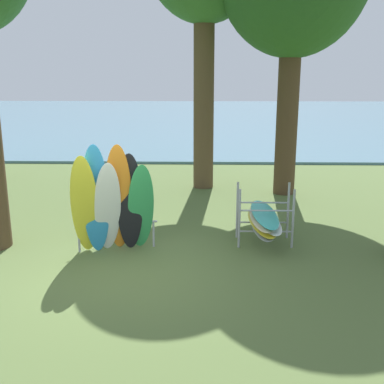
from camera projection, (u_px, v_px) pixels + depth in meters
ground_plane at (125, 271)px, 8.71m from camera, size 80.00×80.00×0.00m
lake_water at (184, 117)px, 35.94m from camera, size 80.00×36.00×0.10m
leaning_board_pile at (112, 204)px, 9.29m from camera, size 1.70×1.08×2.28m
board_storage_rack at (263, 219)px, 10.04m from camera, size 1.15×2.13×1.25m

